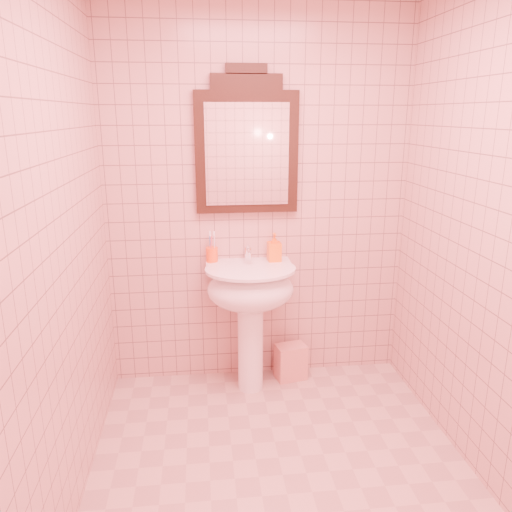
{
  "coord_description": "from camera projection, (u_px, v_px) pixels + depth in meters",
  "views": [
    {
      "loc": [
        -0.38,
        -2.15,
        1.81
      ],
      "look_at": [
        -0.08,
        0.55,
        1.03
      ],
      "focal_mm": 35.0,
      "sensor_mm": 36.0,
      "label": 1
    }
  ],
  "objects": [
    {
      "name": "floor",
      "position": [
        283.0,
        475.0,
        2.59
      ],
      "size": [
        2.2,
        2.2,
        0.0
      ],
      "primitive_type": "plane",
      "color": "tan",
      "rests_on": "ground"
    },
    {
      "name": "back_wall",
      "position": [
        258.0,
        201.0,
        3.3
      ],
      "size": [
        2.0,
        0.02,
        2.5
      ],
      "primitive_type": "cube",
      "color": "tan",
      "rests_on": "floor"
    },
    {
      "name": "pedestal_sink",
      "position": [
        250.0,
        297.0,
        3.23
      ],
      "size": [
        0.58,
        0.58,
        0.86
      ],
      "color": "white",
      "rests_on": "floor"
    },
    {
      "name": "faucet",
      "position": [
        248.0,
        253.0,
        3.29
      ],
      "size": [
        0.04,
        0.16,
        0.11
      ],
      "color": "white",
      "rests_on": "pedestal_sink"
    },
    {
      "name": "mirror",
      "position": [
        247.0,
        146.0,
        3.16
      ],
      "size": [
        0.66,
        0.06,
        0.92
      ],
      "color": "black",
      "rests_on": "back_wall"
    },
    {
      "name": "toothbrush_cup",
      "position": [
        212.0,
        254.0,
        3.29
      ],
      "size": [
        0.08,
        0.08,
        0.18
      ],
      "rotation": [
        0.0,
        0.0,
        -0.35
      ],
      "color": "#FF4F15",
      "rests_on": "pedestal_sink"
    },
    {
      "name": "soap_dispenser",
      "position": [
        274.0,
        247.0,
        3.29
      ],
      "size": [
        0.09,
        0.09,
        0.19
      ],
      "primitive_type": "imported",
      "rotation": [
        0.0,
        0.0,
        0.06
      ],
      "color": "orange",
      "rests_on": "pedestal_sink"
    },
    {
      "name": "towel",
      "position": [
        291.0,
        362.0,
        3.51
      ],
      "size": [
        0.23,
        0.18,
        0.25
      ],
      "primitive_type": "cube",
      "rotation": [
        0.0,
        0.0,
        0.21
      ],
      "color": "pink",
      "rests_on": "floor"
    }
  ]
}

